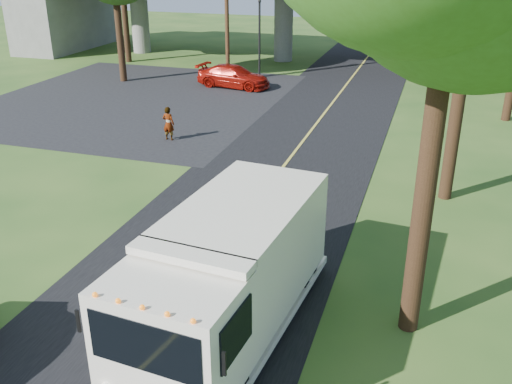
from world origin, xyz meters
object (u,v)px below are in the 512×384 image
at_px(traffic_signal, 259,28).
at_px(step_van, 229,272).
at_px(red_sedan, 234,76).
at_px(utility_pole, 227,8).
at_px(pedestrian, 168,124).

height_order(traffic_signal, step_van, traffic_signal).
xyz_separation_m(traffic_signal, red_sedan, (-0.60, -3.42, -2.53)).
height_order(utility_pole, step_van, utility_pole).
xyz_separation_m(red_sedan, pedestrian, (0.74, -10.72, 0.11)).
xyz_separation_m(utility_pole, step_van, (9.10, -24.42, -3.00)).
relative_size(traffic_signal, red_sedan, 1.12).
distance_m(traffic_signal, red_sedan, 4.30).
bearing_deg(red_sedan, step_van, -153.07).
bearing_deg(red_sedan, pedestrian, -168.74).
distance_m(step_van, red_sedan, 24.44).
distance_m(utility_pole, pedestrian, 12.83).
xyz_separation_m(traffic_signal, utility_pole, (-1.50, -2.00, 1.40)).
bearing_deg(step_van, utility_pole, 115.61).
height_order(utility_pole, pedestrian, utility_pole).
bearing_deg(traffic_signal, pedestrian, -89.42).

